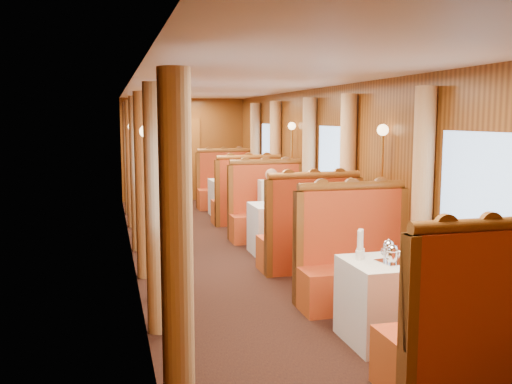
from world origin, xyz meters
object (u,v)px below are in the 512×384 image
object	(u,v)px
tea_tray	(397,261)
passenger	(272,197)
banquette_mid_aft	(268,214)
fruit_plate	(435,258)
banquette_near_fwd	(471,336)
steward	(174,197)
teapot_back	(388,252)
banquette_mid_fwd	(309,239)
rose_vase_mid	(288,192)
table_mid	(286,229)
banquette_near_aft	(356,267)
table_near	(402,300)
banquette_far_fwd	(247,202)
rose_vase_far	(237,171)
teapot_left	(392,257)
banquette_far_aft	(226,189)
teapot_right	(407,256)
table_far	(236,197)

from	to	relation	value
tea_tray	passenger	distance (m)	4.34
banquette_mid_aft	fruit_plate	bearing A→B (deg)	-86.72
banquette_near_fwd	steward	distance (m)	5.25
banquette_mid_aft	teapot_back	size ratio (longest dim) A/B	7.79
banquette_mid_fwd	rose_vase_mid	bearing A→B (deg)	89.09
banquette_mid_fwd	table_mid	bearing A→B (deg)	90.00
banquette_near_aft	table_mid	distance (m)	2.49
banquette_near_fwd	table_near	bearing A→B (deg)	90.00
banquette_far_fwd	rose_vase_far	world-z (taller)	banquette_far_fwd
teapot_left	rose_vase_mid	distance (m)	3.57
banquette_far_fwd	tea_tray	bearing A→B (deg)	-90.89
banquette_near_fwd	teapot_left	xyz separation A→B (m)	(-0.17, 0.91, 0.39)
rose_vase_far	steward	bearing A→B (deg)	-118.41
banquette_far_fwd	passenger	size ratio (longest dim) A/B	1.76
banquette_far_aft	tea_tray	size ratio (longest dim) A/B	3.94
teapot_right	fruit_plate	world-z (taller)	teapot_right
table_mid	teapot_back	bearing A→B (deg)	-92.21
tea_tray	fruit_plate	xyz separation A→B (m)	(0.36, -0.03, 0.01)
banquette_mid_fwd	banquette_mid_aft	distance (m)	2.03
rose_vase_mid	rose_vase_far	bearing A→B (deg)	89.71
tea_tray	teapot_right	size ratio (longest dim) A/B	2.13
banquette_near_fwd	banquette_mid_aft	size ratio (longest dim) A/B	1.00
banquette_far_aft	passenger	xyz separation A→B (m)	(-0.00, -3.73, 0.32)
banquette_mid_aft	teapot_left	size ratio (longest dim) A/B	8.14
tea_tray	teapot_right	xyz separation A→B (m)	(0.07, -0.03, 0.06)
table_mid	passenger	size ratio (longest dim) A/B	1.38
table_mid	banquette_far_fwd	bearing A→B (deg)	90.00
banquette_far_fwd	steward	bearing A→B (deg)	-128.59
fruit_plate	rose_vase_far	distance (m)	7.10
banquette_far_fwd	banquette_mid_aft	bearing A→B (deg)	-90.00
banquette_mid_fwd	banquette_far_fwd	xyz separation A→B (m)	(0.00, 3.50, 0.00)
table_near	table_far	world-z (taller)	same
banquette_far_fwd	rose_vase_far	xyz separation A→B (m)	(0.03, 1.02, 0.50)
banquette_far_fwd	banquette_far_aft	xyz separation A→B (m)	(0.00, 2.03, 0.00)
teapot_left	rose_vase_far	bearing A→B (deg)	71.60
teapot_back	banquette_near_aft	bearing A→B (deg)	62.39
banquette_far_aft	teapot_right	xyz separation A→B (m)	(-0.02, -8.10, 0.39)
banquette_near_fwd	banquette_near_aft	xyz separation A→B (m)	(0.00, 2.03, 0.00)
table_near	rose_vase_far	bearing A→B (deg)	89.73
table_far	fruit_plate	distance (m)	7.10
teapot_right	tea_tray	bearing A→B (deg)	155.38
banquette_mid_aft	steward	distance (m)	1.76
table_far	steward	xyz separation A→B (m)	(-1.62, -3.04, 0.48)
banquette_mid_fwd	banquette_far_aft	distance (m)	5.53
table_far	banquette_far_aft	xyz separation A→B (m)	(0.00, 1.01, 0.05)
table_near	banquette_mid_fwd	distance (m)	2.49
banquette_mid_fwd	rose_vase_mid	distance (m)	1.10
banquette_far_aft	teapot_back	distance (m)	7.98
banquette_mid_aft	rose_vase_far	world-z (taller)	banquette_mid_aft
teapot_right	banquette_near_fwd	bearing A→B (deg)	-88.10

